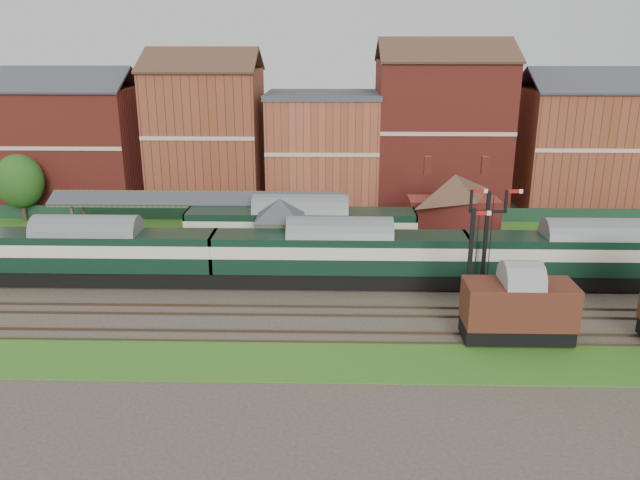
{
  "coord_description": "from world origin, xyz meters",
  "views": [
    {
      "loc": [
        1.36,
        -44.55,
        17.83
      ],
      "look_at": [
        0.24,
        2.0,
        3.0
      ],
      "focal_mm": 35.0,
      "sensor_mm": 36.0,
      "label": 1
    }
  ],
  "objects_px": {
    "dmu_train": "(339,254)",
    "goods_van_a": "(518,307)",
    "semaphore_bracket": "(486,239)",
    "platform_railcar": "(301,228)",
    "signal_box": "(280,233)"
  },
  "relations": [
    {
      "from": "signal_box",
      "to": "goods_van_a",
      "type": "height_order",
      "value": "signal_box"
    },
    {
      "from": "semaphore_bracket",
      "to": "goods_van_a",
      "type": "bearing_deg",
      "value": -83.97
    },
    {
      "from": "semaphore_bracket",
      "to": "platform_railcar",
      "type": "distance_m",
      "value": 16.39
    },
    {
      "from": "signal_box",
      "to": "dmu_train",
      "type": "relative_size",
      "value": 0.1
    },
    {
      "from": "dmu_train",
      "to": "semaphore_bracket",
      "type": "bearing_deg",
      "value": -13.67
    },
    {
      "from": "platform_railcar",
      "to": "goods_van_a",
      "type": "xyz_separation_m",
      "value": [
        14.24,
        -15.5,
        -0.34
      ]
    },
    {
      "from": "dmu_train",
      "to": "goods_van_a",
      "type": "relative_size",
      "value": 8.6
    },
    {
      "from": "semaphore_bracket",
      "to": "platform_railcar",
      "type": "xyz_separation_m",
      "value": [
        -13.55,
        9.0,
        -2.02
      ]
    },
    {
      "from": "semaphore_bracket",
      "to": "goods_van_a",
      "type": "relative_size",
      "value": 1.23
    },
    {
      "from": "dmu_train",
      "to": "goods_van_a",
      "type": "xyz_separation_m",
      "value": [
        10.97,
        -9.0,
        -0.28
      ]
    },
    {
      "from": "semaphore_bracket",
      "to": "dmu_train",
      "type": "relative_size",
      "value": 0.14
    },
    {
      "from": "signal_box",
      "to": "semaphore_bracket",
      "type": "height_order",
      "value": "semaphore_bracket"
    },
    {
      "from": "dmu_train",
      "to": "goods_van_a",
      "type": "bearing_deg",
      "value": -39.38
    },
    {
      "from": "platform_railcar",
      "to": "goods_van_a",
      "type": "relative_size",
      "value": 2.93
    },
    {
      "from": "signal_box",
      "to": "goods_van_a",
      "type": "xyz_separation_m",
      "value": [
        15.73,
        -12.25,
        -0.91
      ]
    }
  ]
}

